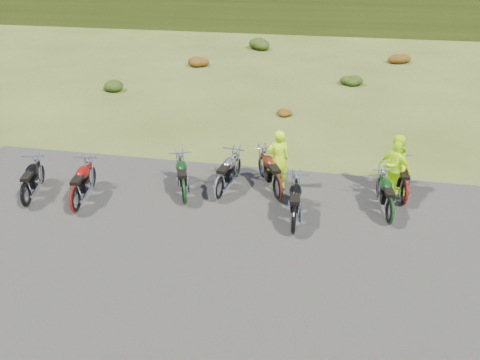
% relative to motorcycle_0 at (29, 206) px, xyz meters
% --- Properties ---
extents(ground, '(300.00, 300.00, 0.00)m').
position_rel_motorcycle_0_xyz_m(ground, '(6.65, -0.32, 0.00)').
color(ground, '#3C4517').
rests_on(ground, ground).
extents(gravel_pad, '(20.00, 12.00, 0.04)m').
position_rel_motorcycle_0_xyz_m(gravel_pad, '(6.65, -2.32, 0.00)').
color(gravel_pad, black).
rests_on(gravel_pad, ground).
extents(hill_slope, '(300.00, 45.97, 9.37)m').
position_rel_motorcycle_0_xyz_m(hill_slope, '(6.65, 49.68, 0.00)').
color(hill_slope, '#313D14').
rests_on(hill_slope, ground).
extents(shrub_1, '(1.03, 1.03, 0.61)m').
position_rel_motorcycle_0_xyz_m(shrub_1, '(-2.45, 10.98, 0.31)').
color(shrub_1, '#24380E').
rests_on(shrub_1, ground).
extents(shrub_2, '(1.30, 1.30, 0.77)m').
position_rel_motorcycle_0_xyz_m(shrub_2, '(0.45, 16.28, 0.38)').
color(shrub_2, maroon).
rests_on(shrub_2, ground).
extents(shrub_3, '(1.56, 1.56, 0.92)m').
position_rel_motorcycle_0_xyz_m(shrub_3, '(3.35, 21.58, 0.46)').
color(shrub_3, '#24380E').
rests_on(shrub_3, ground).
extents(shrub_4, '(0.77, 0.77, 0.45)m').
position_rel_motorcycle_0_xyz_m(shrub_4, '(6.25, 8.88, 0.23)').
color(shrub_4, maroon).
rests_on(shrub_4, ground).
extents(shrub_5, '(1.03, 1.03, 0.61)m').
position_rel_motorcycle_0_xyz_m(shrub_5, '(9.15, 14.18, 0.31)').
color(shrub_5, '#24380E').
rests_on(shrub_5, ground).
extents(shrub_6, '(1.30, 1.30, 0.77)m').
position_rel_motorcycle_0_xyz_m(shrub_6, '(12.05, 19.48, 0.38)').
color(shrub_6, maroon).
rests_on(shrub_6, ground).
extents(motorcycle_0, '(1.20, 2.12, 1.06)m').
position_rel_motorcycle_0_xyz_m(motorcycle_0, '(0.00, 0.00, 0.00)').
color(motorcycle_0, black).
rests_on(motorcycle_0, ground).
extents(motorcycle_1, '(1.08, 2.24, 1.13)m').
position_rel_motorcycle_0_xyz_m(motorcycle_1, '(1.52, -0.02, 0.00)').
color(motorcycle_1, maroon).
rests_on(motorcycle_1, ground).
extents(motorcycle_2, '(1.38, 2.18, 1.08)m').
position_rel_motorcycle_0_xyz_m(motorcycle_2, '(4.31, 0.99, 0.00)').
color(motorcycle_2, black).
rests_on(motorcycle_2, ground).
extents(motorcycle_3, '(1.03, 2.22, 1.12)m').
position_rel_motorcycle_0_xyz_m(motorcycle_3, '(5.23, 1.40, 0.00)').
color(motorcycle_3, '#A6A6AB').
rests_on(motorcycle_3, ground).
extents(motorcycle_4, '(1.60, 2.31, 1.15)m').
position_rel_motorcycle_0_xyz_m(motorcycle_4, '(6.89, 1.69, 0.00)').
color(motorcycle_4, '#551D0E').
rests_on(motorcycle_4, ground).
extents(motorcycle_5, '(0.82, 2.16, 1.11)m').
position_rel_motorcycle_0_xyz_m(motorcycle_5, '(7.49, 0.08, 0.00)').
color(motorcycle_5, black).
rests_on(motorcycle_5, ground).
extents(motorcycle_6, '(0.77, 2.03, 1.04)m').
position_rel_motorcycle_0_xyz_m(motorcycle_6, '(10.44, 2.14, 0.00)').
color(motorcycle_6, maroon).
rests_on(motorcycle_6, ground).
extents(motorcycle_7, '(0.89, 2.06, 1.05)m').
position_rel_motorcycle_0_xyz_m(motorcycle_7, '(9.94, 1.01, 0.00)').
color(motorcycle_7, black).
rests_on(motorcycle_7, ground).
extents(person_middle, '(0.77, 0.61, 1.84)m').
position_rel_motorcycle_0_xyz_m(person_middle, '(6.78, 2.43, 0.92)').
color(person_middle, '#BDF10C').
rests_on(person_middle, ground).
extents(person_right_a, '(1.11, 1.10, 1.81)m').
position_rel_motorcycle_0_xyz_m(person_right_a, '(10.12, 2.78, 0.90)').
color(person_right_a, '#BDF10C').
rests_on(person_right_a, ground).
extents(person_right_b, '(1.04, 0.90, 1.68)m').
position_rel_motorcycle_0_xyz_m(person_right_b, '(10.15, 2.65, 0.84)').
color(person_right_b, '#BDF10C').
rests_on(person_right_b, ground).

